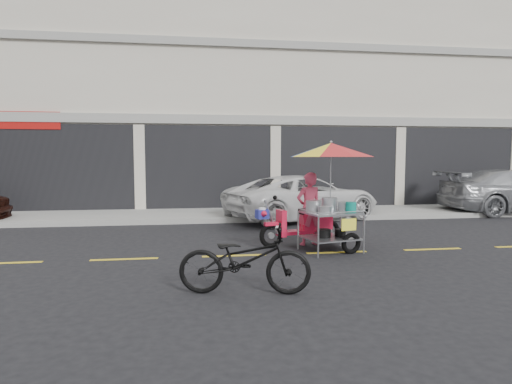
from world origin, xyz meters
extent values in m
plane|color=black|center=(0.00, 0.00, 0.00)|extent=(90.00, 90.00, 0.00)
cube|color=gray|center=(0.00, 5.50, 0.07)|extent=(45.00, 3.00, 0.15)
cube|color=beige|center=(0.00, 10.50, 4.00)|extent=(36.00, 8.00, 8.00)
cube|color=black|center=(0.00, 6.47, 1.45)|extent=(35.28, 0.06, 2.90)
cube|color=gray|center=(0.00, 6.45, 3.10)|extent=(36.00, 0.12, 0.30)
cube|color=gray|center=(0.00, 6.45, 5.60)|extent=(36.00, 0.12, 0.25)
cube|color=gold|center=(0.00, 0.00, 0.00)|extent=(42.00, 0.10, 0.01)
imported|color=silver|center=(0.47, 4.43, 0.66)|extent=(5.21, 3.82, 1.32)
imported|color=black|center=(-2.06, -2.25, 0.47)|extent=(1.87, 0.92, 0.94)
torus|color=black|center=(-1.19, 0.60, 0.25)|extent=(0.52, 0.21, 0.52)
torus|color=black|center=(0.13, 0.91, 0.25)|extent=(0.52, 0.21, 0.52)
cylinder|color=#9EA0A5|center=(-1.19, 0.60, 0.25)|extent=(0.14, 0.08, 0.13)
cylinder|color=#9EA0A5|center=(0.13, 0.91, 0.25)|extent=(0.14, 0.08, 0.13)
cube|color=red|center=(-1.19, 0.60, 0.50)|extent=(0.31, 0.17, 0.07)
cylinder|color=#9EA0A5|center=(-1.19, 0.60, 0.63)|extent=(0.33, 0.12, 0.73)
cube|color=red|center=(-0.97, 0.65, 0.50)|extent=(0.18, 0.32, 0.54)
cube|color=red|center=(-0.57, 0.74, 0.29)|extent=(0.76, 0.41, 0.07)
cube|color=red|center=(-0.17, 0.84, 0.50)|extent=(0.71, 0.38, 0.36)
cube|color=black|center=(-0.26, 0.82, 0.71)|extent=(0.62, 0.35, 0.09)
cylinder|color=#9EA0A5|center=(-1.08, 0.62, 0.90)|extent=(0.15, 0.49, 0.03)
sphere|color=black|center=(-1.07, 0.81, 1.01)|extent=(0.09, 0.09, 0.09)
cylinder|color=white|center=(-1.08, 0.62, 0.43)|extent=(0.13, 0.13, 0.05)
cube|color=navy|center=(-1.38, 0.55, 0.71)|extent=(0.27, 0.25, 0.18)
cylinder|color=white|center=(-1.38, 0.55, 0.81)|extent=(0.17, 0.17, 0.05)
cone|color=red|center=(-1.35, 0.41, 0.72)|extent=(0.20, 0.23, 0.16)
torus|color=black|center=(0.24, -0.14, 0.20)|extent=(0.43, 0.18, 0.42)
cylinder|color=#9EA0A5|center=(-0.49, -0.40, 0.38)|extent=(0.04, 0.04, 0.77)
cylinder|color=#9EA0A5|center=(-0.67, 0.39, 0.38)|extent=(0.04, 0.04, 0.77)
cylinder|color=#9EA0A5|center=(0.48, -0.17, 0.38)|extent=(0.04, 0.04, 0.77)
cylinder|color=#9EA0A5|center=(0.29, 0.62, 0.38)|extent=(0.04, 0.04, 0.77)
cube|color=#9EA0A5|center=(-0.10, 0.11, 0.27)|extent=(1.15, 1.02, 0.03)
cube|color=#9EA0A5|center=(-0.10, 0.11, 0.77)|extent=(1.15, 1.02, 0.04)
cylinder|color=#9EA0A5|center=(0.00, -0.29, 0.82)|extent=(0.97, 0.25, 0.02)
cylinder|color=#9EA0A5|center=(-0.19, 0.51, 0.82)|extent=(0.97, 0.25, 0.02)
cylinder|color=#9EA0A5|center=(-0.58, 0.00, 0.82)|extent=(0.21, 0.80, 0.02)
cylinder|color=#9EA0A5|center=(0.39, 0.22, 0.82)|extent=(0.21, 0.80, 0.02)
cylinder|color=#9EA0A5|center=(-0.19, 0.51, 0.27)|extent=(0.19, 0.67, 0.04)
cylinder|color=#9EA0A5|center=(-0.19, 0.51, 0.72)|extent=(0.19, 0.67, 0.04)
cube|color=yellow|center=(0.13, -0.28, 0.59)|extent=(0.31, 0.09, 0.23)
cylinder|color=#B7B7BC|center=(-0.40, 0.23, 0.89)|extent=(0.37, 0.37, 0.20)
cylinder|color=#B7B7BC|center=(-0.05, 0.33, 0.91)|extent=(0.37, 0.37, 0.24)
cylinder|color=#B7B7BC|center=(0.23, 0.23, 0.86)|extent=(0.30, 0.30, 0.15)
cylinder|color=#B7B7BC|center=(-0.28, -0.10, 0.85)|extent=(0.31, 0.31, 0.12)
cylinder|color=#0B7B6B|center=(0.26, -0.04, 0.89)|extent=(0.24, 0.24, 0.20)
cylinder|color=black|center=(-0.23, 0.08, 0.37)|extent=(0.30, 0.30, 0.16)
cylinder|color=black|center=(0.12, 0.16, 0.36)|extent=(0.26, 0.26, 0.14)
cylinder|color=#9EA0A5|center=(-0.07, 0.21, 1.45)|extent=(0.03, 0.03, 1.36)
sphere|color=#9EA0A5|center=(-0.07, 0.21, 2.14)|extent=(0.05, 0.05, 0.05)
imported|color=#BF3953|center=(-0.35, 0.80, 0.77)|extent=(0.63, 0.48, 1.53)
camera|label=1|loc=(-2.70, -7.88, 1.85)|focal=30.00mm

